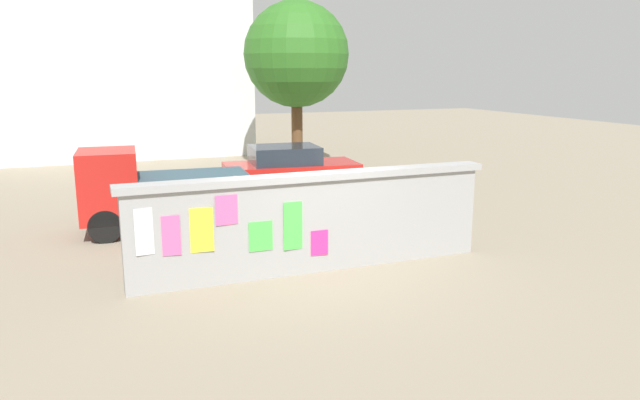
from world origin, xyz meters
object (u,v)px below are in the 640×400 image
at_px(motorcycle, 311,218).
at_px(auto_rickshaw_truck, 157,191).
at_px(person_walking, 236,209).
at_px(tree_roadside, 296,55).
at_px(car_parked, 290,169).

bearing_deg(motorcycle, auto_rickshaw_truck, 146.15).
height_order(person_walking, tree_roadside, tree_roadside).
relative_size(auto_rickshaw_truck, person_walking, 2.28).
bearing_deg(tree_roadside, person_walking, -115.68).
bearing_deg(tree_roadside, car_parked, -112.41).
distance_m(auto_rickshaw_truck, tree_roadside, 9.58).
distance_m(car_parked, motorcycle, 4.87).
relative_size(auto_rickshaw_truck, tree_roadside, 0.63).
height_order(motorcycle, person_walking, person_walking).
relative_size(motorcycle, tree_roadside, 0.32).
height_order(auto_rickshaw_truck, car_parked, auto_rickshaw_truck).
xyz_separation_m(auto_rickshaw_truck, motorcycle, (2.92, -1.96, -0.44)).
height_order(auto_rickshaw_truck, motorcycle, auto_rickshaw_truck).
relative_size(car_parked, tree_roadside, 0.67).
bearing_deg(car_parked, motorcycle, -103.54).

